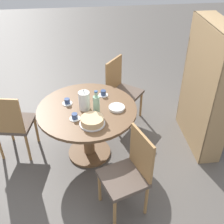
{
  "coord_description": "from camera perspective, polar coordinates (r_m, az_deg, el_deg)",
  "views": [
    {
      "loc": [
        2.72,
        -0.02,
        2.6
      ],
      "look_at": [
        0.0,
        0.3,
        0.64
      ],
      "focal_mm": 45.0,
      "sensor_mm": 36.0,
      "label": 1
    }
  ],
  "objects": [
    {
      "name": "ground_plane",
      "position": [
        3.77,
        -4.56,
        -8.24
      ],
      "size": [
        14.0,
        14.0,
        0.0
      ],
      "primitive_type": "plane",
      "color": "#56514C"
    },
    {
      "name": "dining_table",
      "position": [
        3.41,
        -4.99,
        -1.53
      ],
      "size": [
        1.18,
        1.18,
        0.72
      ],
      "color": "brown",
      "rests_on": "ground_plane"
    },
    {
      "name": "chair_a",
      "position": [
        2.85,
        3.46,
        -12.16
      ],
      "size": [
        0.54,
        0.54,
        0.94
      ],
      "rotation": [
        0.0,
        0.0,
        0.34
      ],
      "color": "#A87A47",
      "rests_on": "ground_plane"
    },
    {
      "name": "chair_b",
      "position": [
        4.11,
        1.92,
        4.71
      ],
      "size": [
        0.59,
        0.59,
        0.94
      ],
      "rotation": [
        0.0,
        0.0,
        2.46
      ],
      "color": "#A87A47",
      "rests_on": "ground_plane"
    },
    {
      "name": "chair_c",
      "position": [
        3.64,
        -19.57,
        -2.14
      ],
      "size": [
        0.49,
        0.49,
        0.94
      ],
      "rotation": [
        0.0,
        0.0,
        4.52
      ],
      "color": "#A87A47",
      "rests_on": "ground_plane"
    },
    {
      "name": "bookshelf",
      "position": [
        3.67,
        18.34,
        4.15
      ],
      "size": [
        0.94,
        0.28,
        1.63
      ],
      "rotation": [
        0.0,
        0.0,
        3.14
      ],
      "color": "tan",
      "rests_on": "ground_plane"
    },
    {
      "name": "coffee_pot",
      "position": [
        3.25,
        -5.66,
        2.46
      ],
      "size": [
        0.13,
        0.13,
        0.26
      ],
      "color": "white",
      "rests_on": "dining_table"
    },
    {
      "name": "water_bottle",
      "position": [
        3.17,
        -3.19,
        1.63
      ],
      "size": [
        0.08,
        0.08,
        0.29
      ],
      "color": "#99C6A3",
      "rests_on": "dining_table"
    },
    {
      "name": "cake_main",
      "position": [
        3.04,
        -4.04,
        -1.83
      ],
      "size": [
        0.28,
        0.28,
        0.08
      ],
      "color": "silver",
      "rests_on": "dining_table"
    },
    {
      "name": "cup_a",
      "position": [
        3.41,
        -9.09,
        2.08
      ],
      "size": [
        0.12,
        0.12,
        0.07
      ],
      "color": "silver",
      "rests_on": "dining_table"
    },
    {
      "name": "cup_b",
      "position": [
        3.53,
        -1.78,
        3.8
      ],
      "size": [
        0.12,
        0.12,
        0.07
      ],
      "color": "silver",
      "rests_on": "dining_table"
    },
    {
      "name": "cup_c",
      "position": [
        3.14,
        -7.58,
        -0.98
      ],
      "size": [
        0.12,
        0.12,
        0.07
      ],
      "color": "silver",
      "rests_on": "dining_table"
    },
    {
      "name": "plate_stack",
      "position": [
        3.29,
        0.96,
        0.87
      ],
      "size": [
        0.19,
        0.19,
        0.03
      ],
      "color": "white",
      "rests_on": "dining_table"
    }
  ]
}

